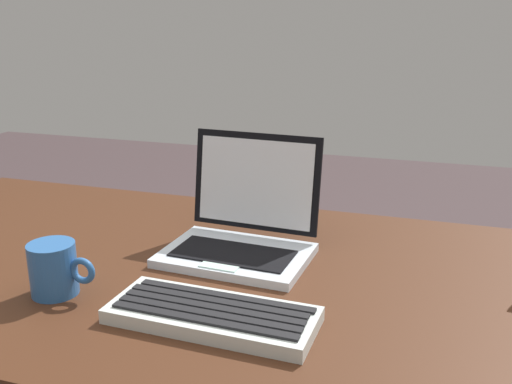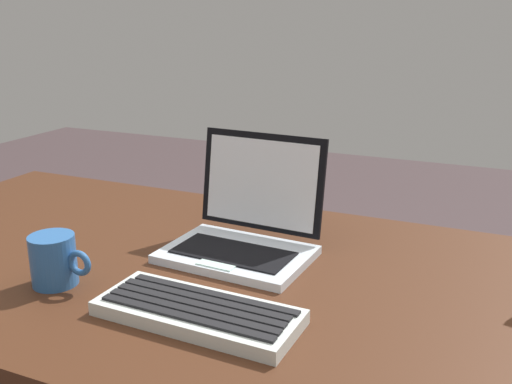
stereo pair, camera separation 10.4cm
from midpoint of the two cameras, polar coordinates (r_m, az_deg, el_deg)
desk at (r=1.09m, az=-3.49°, el=-13.10°), size 1.73×0.78×0.74m
laptop_front at (r=1.11m, az=-4.04°, el=-3.86°), size 0.28×0.23×0.22m
external_keyboard at (r=0.89m, az=-7.49°, el=-12.00°), size 0.32×0.14×0.03m
coffee_mug at (r=1.03m, az=-22.06°, el=-7.11°), size 0.12×0.08×0.09m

